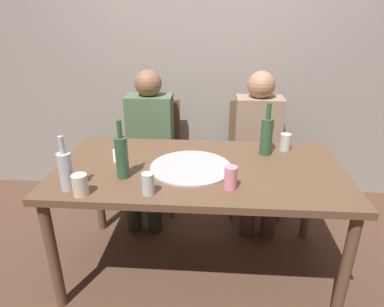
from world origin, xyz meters
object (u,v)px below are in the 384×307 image
Objects in this scene: guest_in_sweater at (149,139)px; water_bottle at (66,170)px; wine_glass at (80,185)px; chair_left at (153,147)px; table_knife at (115,156)px; soda_can at (231,178)px; wine_bottle at (267,135)px; tumbler_near at (285,142)px; dining_table at (199,178)px; guest_in_beanie at (258,142)px; chair_right at (255,149)px; pizza_tray at (191,167)px; tumbler_far at (148,184)px; beer_bottle at (122,156)px.

water_bottle is at bearing 77.63° from guest_in_sweater.
wine_glass is 0.12× the size of chair_left.
soda_can is at bearing -135.59° from table_knife.
water_bottle is at bearing -153.38° from wine_bottle.
dining_table is at bearing -151.72° from tumbler_near.
guest_in_beanie is (0.99, 1.05, -0.15)m from wine_glass.
soda_can is 0.14× the size of chair_left.
table_knife is 1.22m from chair_right.
wine_glass is at bearing 82.82° from guest_in_sweater.
soda_can is at bearing -116.92° from wine_bottle.
wine_bottle is 0.51m from guest_in_beanie.
pizza_tray is at bearing 118.77° from guest_in_sweater.
tumbler_far reaches higher than dining_table.
chair_right is (1.08, 1.15, -0.33)m from water_bottle.
beer_bottle is at bearing 171.33° from soda_can.
wine_bottle is 1.14m from wine_glass.
table_knife is (-0.71, 0.36, -0.06)m from soda_can.
chair_left is at bearing 144.05° from wine_bottle.
water_bottle is 0.32× the size of chair_right.
guest_in_beanie is at bearing 56.83° from tumbler_far.
beer_bottle is at bearing -159.47° from pizza_tray.
water_bottle is at bearing -154.63° from pizza_tray.
wine_bottle is at bearing -102.10° from table_knife.
guest_in_beanie reaches higher than water_bottle.
guest_in_beanie is (0.02, 0.46, -0.22)m from wine_bottle.
wine_bottle is 0.71m from chair_right.
pizza_tray is 0.53m from wine_bottle.
tumbler_near is 0.43m from guest_in_beanie.
guest_in_sweater is at bearing 123.13° from soda_can.
chair_right is at bearing 88.39° from wine_bottle.
dining_table is at bearing 25.57° from water_bottle.
beer_bottle is at bearing -154.55° from tumbler_near.
dining_table is 5.04× the size of wine_bottle.
dining_table is 7.60× the size of table_knife.
dining_table is at bearing 21.46° from beer_bottle.
chair_left is at bearing 151.16° from tumbler_near.
chair_left is (-0.61, 1.08, -0.28)m from soda_can.
guest_in_sweater reaches higher than tumbler_far.
water_bottle reaches higher than chair_left.
tumbler_near is 0.62m from chair_right.
wine_glass is at bearing 157.90° from table_knife.
chair_right is (0.96, 0.72, -0.23)m from table_knife.
beer_bottle is 1.06m from tumbler_near.
tumbler_far is (0.17, -0.17, -0.07)m from beer_bottle.
chair_left reaches higher than tumbler_near.
wine_bottle reaches higher than table_knife.
tumbler_near is (1.20, 0.61, -0.05)m from water_bottle.
tumbler_near is (0.95, 0.45, -0.07)m from beer_bottle.
table_knife is 0.24× the size of chair_left.
water_bottle is at bearing 46.68° from chair_right.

